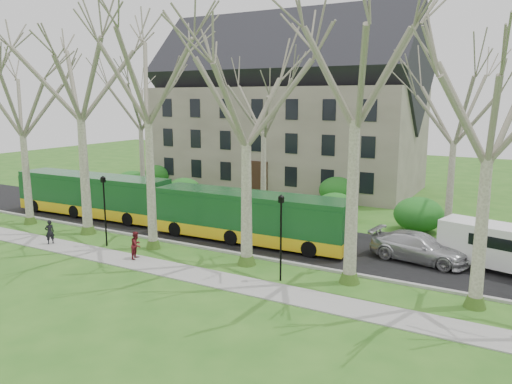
% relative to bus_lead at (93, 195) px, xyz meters
% --- Properties ---
extents(ground, '(120.00, 120.00, 0.00)m').
position_rel_bus_lead_xyz_m(ground, '(12.79, -4.24, -1.70)').
color(ground, '#2D641C').
rests_on(ground, ground).
extents(sidewalk, '(70.00, 2.00, 0.06)m').
position_rel_bus_lead_xyz_m(sidewalk, '(12.79, -6.74, -1.67)').
color(sidewalk, gray).
rests_on(sidewalk, ground).
extents(road, '(80.00, 8.00, 0.06)m').
position_rel_bus_lead_xyz_m(road, '(12.79, 1.26, -1.67)').
color(road, black).
rests_on(road, ground).
extents(curb, '(80.00, 0.25, 0.14)m').
position_rel_bus_lead_xyz_m(curb, '(12.79, -2.74, -1.63)').
color(curb, '#A5A39E').
rests_on(curb, ground).
extents(building, '(26.50, 12.20, 16.00)m').
position_rel_bus_lead_xyz_m(building, '(6.79, 19.76, 6.37)').
color(building, slate).
rests_on(building, ground).
extents(tree_row_verge, '(49.00, 7.00, 14.00)m').
position_rel_bus_lead_xyz_m(tree_row_verge, '(12.79, -3.94, 5.30)').
color(tree_row_verge, gray).
rests_on(tree_row_verge, ground).
extents(tree_row_far, '(33.00, 7.00, 12.00)m').
position_rel_bus_lead_xyz_m(tree_row_far, '(11.45, 6.76, 4.30)').
color(tree_row_far, gray).
rests_on(tree_row_far, ground).
extents(lamp_row, '(36.22, 0.22, 4.30)m').
position_rel_bus_lead_xyz_m(lamp_row, '(12.79, -5.24, 0.87)').
color(lamp_row, black).
rests_on(lamp_row, ground).
extents(hedges, '(30.60, 8.60, 2.00)m').
position_rel_bus_lead_xyz_m(hedges, '(8.12, 9.76, -0.70)').
color(hedges, '#23631C').
rests_on(hedges, ground).
extents(bus_lead, '(13.22, 3.23, 3.28)m').
position_rel_bus_lead_xyz_m(bus_lead, '(0.00, 0.00, 0.00)').
color(bus_lead, '#164E22').
rests_on(bus_lead, road).
extents(bus_follow, '(12.97, 3.05, 3.23)m').
position_rel_bus_lead_xyz_m(bus_follow, '(14.08, -0.16, -0.03)').
color(bus_follow, '#164E22').
rests_on(bus_follow, road).
extents(sedan, '(5.66, 2.96, 1.57)m').
position_rel_bus_lead_xyz_m(sedan, '(24.19, 1.13, -0.86)').
color(sedan, '#B7B6BB').
rests_on(sedan, road).
extents(van_a, '(5.88, 3.30, 2.42)m').
position_rel_bus_lead_xyz_m(van_a, '(27.99, 1.65, -0.43)').
color(van_a, silver).
rests_on(van_a, road).
extents(pedestrian_a, '(0.55, 0.65, 1.51)m').
position_rel_bus_lead_xyz_m(pedestrian_a, '(3.48, -6.73, -0.88)').
color(pedestrian_a, black).
rests_on(pedestrian_a, sidewalk).
extents(pedestrian_b, '(0.78, 0.90, 1.56)m').
position_rel_bus_lead_xyz_m(pedestrian_b, '(10.18, -6.26, -0.86)').
color(pedestrian_b, maroon).
rests_on(pedestrian_b, sidewalk).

